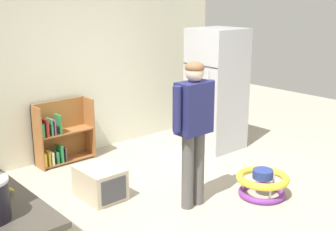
{
  "coord_description": "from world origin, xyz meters",
  "views": [
    {
      "loc": [
        -3.07,
        -3.19,
        2.26
      ],
      "look_at": [
        0.08,
        0.4,
        0.95
      ],
      "focal_mm": 47.85,
      "sensor_mm": 36.0,
      "label": 1
    }
  ],
  "objects_px": {
    "refrigerator": "(216,90)",
    "standing_person": "(194,122)",
    "pet_carrier": "(100,183)",
    "bookshelf": "(60,137)",
    "baby_walker": "(262,183)",
    "banana_bunch": "(5,190)"
  },
  "relations": [
    {
      "from": "refrigerator",
      "to": "standing_person",
      "type": "bearing_deg",
      "value": -144.09
    },
    {
      "from": "pet_carrier",
      "to": "bookshelf",
      "type": "bearing_deg",
      "value": 81.25
    },
    {
      "from": "refrigerator",
      "to": "baby_walker",
      "type": "distance_m",
      "value": 1.89
    },
    {
      "from": "bookshelf",
      "to": "banana_bunch",
      "type": "relative_size",
      "value": 5.45
    },
    {
      "from": "standing_person",
      "to": "baby_walker",
      "type": "height_order",
      "value": "standing_person"
    },
    {
      "from": "baby_walker",
      "to": "standing_person",
      "type": "bearing_deg",
      "value": 154.94
    },
    {
      "from": "pet_carrier",
      "to": "banana_bunch",
      "type": "bearing_deg",
      "value": -143.1
    },
    {
      "from": "banana_bunch",
      "to": "pet_carrier",
      "type": "bearing_deg",
      "value": 36.9
    },
    {
      "from": "refrigerator",
      "to": "standing_person",
      "type": "distance_m",
      "value": 1.99
    },
    {
      "from": "bookshelf",
      "to": "standing_person",
      "type": "xyz_separation_m",
      "value": [
        0.46,
        -2.13,
        0.58
      ]
    },
    {
      "from": "bookshelf",
      "to": "baby_walker",
      "type": "relative_size",
      "value": 1.41
    },
    {
      "from": "standing_person",
      "to": "banana_bunch",
      "type": "height_order",
      "value": "standing_person"
    },
    {
      "from": "pet_carrier",
      "to": "banana_bunch",
      "type": "xyz_separation_m",
      "value": [
        -1.47,
        -1.11,
        0.75
      ]
    },
    {
      "from": "standing_person",
      "to": "pet_carrier",
      "type": "distance_m",
      "value": 1.31
    },
    {
      "from": "banana_bunch",
      "to": "baby_walker",
      "type": "bearing_deg",
      "value": -1.64
    },
    {
      "from": "refrigerator",
      "to": "standing_person",
      "type": "relative_size",
      "value": 1.12
    },
    {
      "from": "refrigerator",
      "to": "banana_bunch",
      "type": "xyz_separation_m",
      "value": [
        -3.74,
        -1.44,
        0.04
      ]
    },
    {
      "from": "refrigerator",
      "to": "banana_bunch",
      "type": "height_order",
      "value": "refrigerator"
    },
    {
      "from": "standing_person",
      "to": "baby_walker",
      "type": "distance_m",
      "value": 1.16
    },
    {
      "from": "baby_walker",
      "to": "refrigerator",
      "type": "bearing_deg",
      "value": 60.95
    },
    {
      "from": "bookshelf",
      "to": "refrigerator",
      "type": "bearing_deg",
      "value": -24.99
    },
    {
      "from": "refrigerator",
      "to": "baby_walker",
      "type": "height_order",
      "value": "refrigerator"
    }
  ]
}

